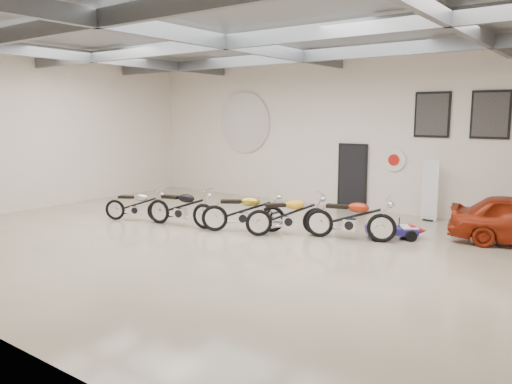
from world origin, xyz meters
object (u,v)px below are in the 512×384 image
Objects in this scene: banner_stand at (430,190)px; motorcycle_red at (350,217)px; motorcycle_yellow at (288,214)px; motorcycle_gold at (243,211)px; motorcycle_black at (181,206)px; motorcycle_silver at (136,204)px; go_kart at (397,228)px.

motorcycle_red is at bearing -96.86° from banner_stand.
motorcycle_gold is at bearing 152.68° from motorcycle_yellow.
motorcycle_gold is at bearing -177.03° from motorcycle_red.
motorcycle_black is at bearing -178.20° from motorcycle_red.
motorcycle_gold reaches higher than motorcycle_yellow.
motorcycle_black reaches higher than motorcycle_silver.
go_kart is (0.91, 0.79, -0.30)m from motorcycle_red.
banner_stand is 8.67m from motorcycle_silver.
motorcycle_red is at bearing -14.67° from motorcycle_gold.
motorcycle_gold reaches higher than motorcycle_silver.
motorcycle_black is 0.98× the size of motorcycle_red.
motorcycle_silver is at bearing -136.19° from banner_stand.
motorcycle_silver is at bearing 165.44° from go_kart.
banner_stand reaches higher than go_kart.
motorcycle_gold is 1.43× the size of go_kart.
motorcycle_gold is at bearing 5.68° from motorcycle_black.
motorcycle_black is 5.84m from go_kart.
motorcycle_red reaches higher than go_kart.
banner_stand is 0.82× the size of motorcycle_red.
motorcycle_red is (6.08, 1.65, 0.09)m from motorcycle_silver.
banner_stand is at bearing 32.38° from motorcycle_black.
motorcycle_black is 1.89m from motorcycle_gold.
motorcycle_red is (2.68, 0.89, 0.01)m from motorcycle_gold.
motorcycle_black is at bearing -16.44° from motorcycle_silver.
motorcycle_red reaches higher than motorcycle_silver.
motorcycle_gold is 1.02× the size of motorcycle_yellow.
motorcycle_yellow is at bearing -113.60° from banner_stand.
motorcycle_silver is at bearing 179.87° from motorcycle_red.
motorcycle_yellow is (2.99, 0.87, -0.01)m from motorcycle_black.
motorcycle_red is at bearing -10.75° from motorcycle_silver.
motorcycle_gold is at bearing 171.21° from go_kart.
go_kart is at bearing -82.03° from banner_stand.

